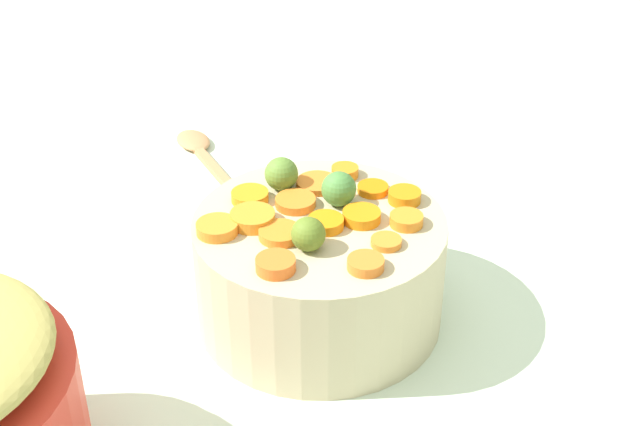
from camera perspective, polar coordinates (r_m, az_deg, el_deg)
tabletop at (r=0.85m, az=-2.60°, el=-7.53°), size 2.40×2.40×0.02m
serving_bowl_carrots at (r=0.82m, az=-0.00°, el=-3.76°), size 0.23×0.23×0.11m
carrot_slice_0 at (r=0.78m, az=-4.30°, el=-0.33°), size 0.05×0.05×0.01m
carrot_slice_1 at (r=0.72m, az=-2.84°, el=-3.28°), size 0.03×0.03×0.01m
carrot_slice_2 at (r=0.78m, az=0.37°, el=-0.64°), size 0.04×0.04×0.01m
carrot_slice_3 at (r=0.78m, az=5.51°, el=-0.44°), size 0.04×0.04×0.01m
carrot_slice_4 at (r=0.76m, az=4.23°, el=-1.84°), size 0.03×0.03×0.01m
carrot_slice_5 at (r=0.85m, az=1.60°, el=2.65°), size 0.03×0.03×0.01m
carrot_slice_6 at (r=0.82m, az=5.39°, el=1.07°), size 0.04×0.04×0.01m
carrot_slice_7 at (r=0.73m, az=2.92°, el=-3.24°), size 0.03×0.03×0.01m
carrot_slice_8 at (r=0.82m, az=-4.47°, el=1.06°), size 0.04×0.04×0.01m
carrot_slice_9 at (r=0.83m, az=3.38°, el=1.55°), size 0.03×0.03×0.01m
carrot_slice_10 at (r=0.81m, az=-1.57°, el=0.70°), size 0.04×0.04×0.01m
carrot_slice_11 at (r=0.84m, az=-0.18°, el=1.89°), size 0.05×0.05×0.01m
carrot_slice_12 at (r=0.76m, az=-2.80°, el=-1.35°), size 0.05×0.05×0.01m
carrot_slice_13 at (r=0.79m, az=2.66°, el=-0.21°), size 0.05×0.05×0.01m
carrot_slice_14 at (r=0.77m, az=-6.55°, el=-0.95°), size 0.04×0.04×0.01m
brussels_sprout_0 at (r=0.74m, az=-0.75°, el=-1.35°), size 0.03×0.03×0.03m
brussels_sprout_1 at (r=0.83m, az=-2.47°, el=2.50°), size 0.03×0.03×0.03m
brussels_sprout_2 at (r=0.80m, az=1.20°, el=1.55°), size 0.03×0.03×0.03m
wooden_spoon at (r=1.10m, az=-7.04°, el=3.40°), size 0.08×0.27×0.01m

